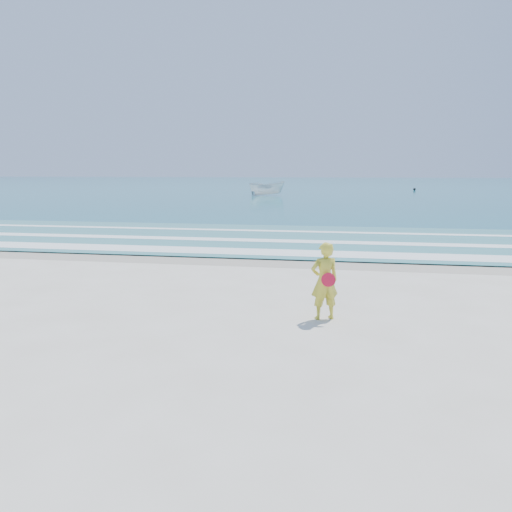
# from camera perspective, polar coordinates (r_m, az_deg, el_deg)

# --- Properties ---
(ground) EXTENTS (400.00, 400.00, 0.00)m
(ground) POSITION_cam_1_polar(r_m,az_deg,el_deg) (7.62, -5.92, -12.51)
(ground) COLOR silver
(ground) RESTS_ON ground
(wet_sand) EXTENTS (400.00, 2.40, 0.00)m
(wet_sand) POSITION_cam_1_polar(r_m,az_deg,el_deg) (16.15, 2.89, -0.52)
(wet_sand) COLOR #B2A893
(wet_sand) RESTS_ON ground
(ocean) EXTENTS (400.00, 190.00, 0.04)m
(ocean) POSITION_cam_1_polar(r_m,az_deg,el_deg) (111.82, 9.18, 8.16)
(ocean) COLOR #19727F
(ocean) RESTS_ON ground
(shallow) EXTENTS (400.00, 10.00, 0.01)m
(shallow) POSITION_cam_1_polar(r_m,az_deg,el_deg) (21.05, 4.61, 1.98)
(shallow) COLOR #59B7AD
(shallow) RESTS_ON ocean
(foam_near) EXTENTS (400.00, 1.40, 0.01)m
(foam_near) POSITION_cam_1_polar(r_m,az_deg,el_deg) (17.41, 3.43, 0.39)
(foam_near) COLOR white
(foam_near) RESTS_ON shallow
(foam_mid) EXTENTS (400.00, 0.90, 0.01)m
(foam_mid) POSITION_cam_1_polar(r_m,az_deg,el_deg) (20.26, 4.39, 1.70)
(foam_mid) COLOR white
(foam_mid) RESTS_ON shallow
(foam_far) EXTENTS (400.00, 0.60, 0.01)m
(foam_far) POSITION_cam_1_polar(r_m,az_deg,el_deg) (23.52, 5.20, 2.81)
(foam_far) COLOR white
(foam_far) RESTS_ON shallow
(boat) EXTENTS (4.46, 3.04, 1.61)m
(boat) POSITION_cam_1_polar(r_m,az_deg,el_deg) (57.93, 1.26, 7.74)
(boat) COLOR silver
(boat) RESTS_ON ocean
(buoy) EXTENTS (0.39, 0.39, 0.39)m
(buoy) POSITION_cam_1_polar(r_m,az_deg,el_deg) (75.14, 17.66, 7.28)
(buoy) COLOR black
(buoy) RESTS_ON ocean
(woman) EXTENTS (0.65, 0.55, 1.52)m
(woman) POSITION_cam_1_polar(r_m,az_deg,el_deg) (9.78, 7.84, -2.84)
(woman) COLOR gold
(woman) RESTS_ON ground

